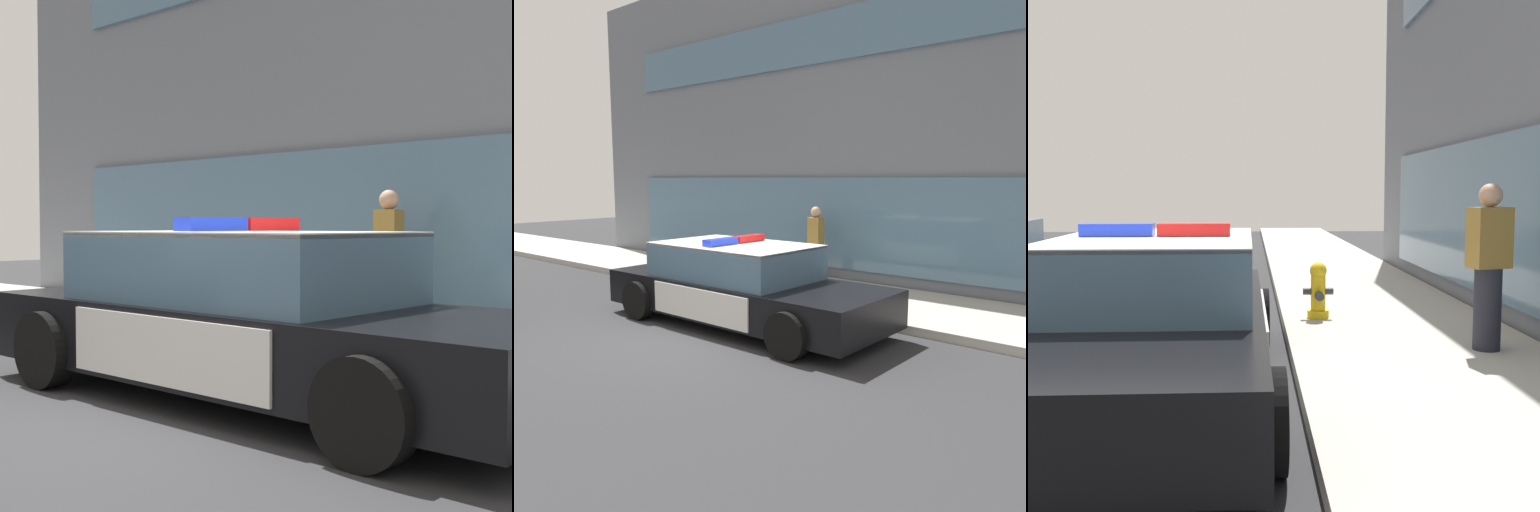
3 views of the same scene
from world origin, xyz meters
The scene contains 5 objects.
ground centered at (0.00, 0.00, 0.00)m, with size 48.00×48.00×0.00m, color #303033.
sidewalk centered at (0.00, 3.17, 0.07)m, with size 48.00×2.72×0.15m, color #B2ADA3.
police_cruiser centered at (0.04, 0.56, 0.68)m, with size 5.11×2.13×1.49m.
fire_hydrant centered at (-2.55, 2.26, 0.50)m, with size 0.34×0.39×0.73m.
pedestrian_on_sidewalk centered at (-0.76, 3.83, 1.01)m, with size 0.35×0.45×1.71m.
Camera 3 is at (5.75, 1.41, 1.77)m, focal length 45.81 mm.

